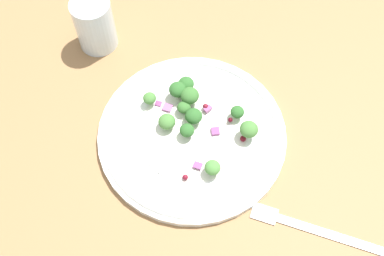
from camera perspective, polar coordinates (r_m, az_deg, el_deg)
name	(u,v)px	position (r cm, az deg, el deg)	size (l,w,h in cm)	color
ground_plane	(207,135)	(73.61, 1.80, -0.90)	(180.00, 180.00, 2.00)	olive
plate	(192,134)	(71.60, 0.00, -0.71)	(28.90, 28.90, 1.70)	white
dressing_pool	(192,132)	(71.21, 0.00, -0.54)	(16.76, 16.76, 0.20)	white
broccoli_floret_0	(237,112)	(71.54, 5.56, 1.94)	(2.11, 2.11, 2.14)	#9EC684
broccoli_floret_1	(167,122)	(70.46, -3.08, 0.75)	(2.61, 2.61, 2.64)	#8EB77A
broccoli_floret_2	(194,116)	(70.74, 0.23, 1.47)	(2.63, 2.63, 2.67)	#9EC684
broccoli_floret_3	(186,84)	(73.86, -0.74, 5.39)	(2.53, 2.53, 2.56)	#ADD18E
broccoli_floret_4	(187,130)	(69.54, -0.62, -0.31)	(2.22, 2.22, 2.25)	#ADD18E
broccoli_floret_5	(184,107)	(71.78, -0.99, 2.52)	(2.10, 2.10, 2.12)	#8EB77A
broccoli_floret_6	(212,168)	(66.85, 2.52, -4.87)	(2.34, 2.34, 2.37)	#9EC684
broccoli_floret_7	(178,90)	(72.70, -1.77, 4.69)	(2.70, 2.70, 2.73)	#9EC684
broccoli_floret_8	(190,96)	(72.15, -0.28, 3.96)	(2.91, 2.91, 2.94)	#9EC684
broccoli_floret_9	(150,98)	(72.86, -5.21, 3.62)	(2.06, 2.06, 2.09)	#9EC684
broccoli_floret_10	(249,130)	(69.61, 6.97, -0.19)	(2.77, 2.77, 2.81)	#ADD18E
cranberry_0	(190,90)	(74.15, -0.28, 4.67)	(0.76, 0.76, 0.76)	#4C0A14
cranberry_1	(185,177)	(67.42, -0.83, -6.04)	(0.84, 0.84, 0.84)	maroon
cranberry_2	(230,120)	(71.54, 4.71, 0.99)	(0.73, 0.73, 0.73)	#4C0A14
cranberry_3	(243,139)	(70.66, 6.26, -1.30)	(0.93, 0.93, 0.93)	maroon
cranberry_4	(205,106)	(72.62, 1.66, 2.65)	(0.88, 0.88, 0.88)	maroon
onion_bit_0	(198,166)	(68.24, 0.71, -4.62)	(1.27, 1.01, 0.34)	#843D75
onion_bit_1	(208,109)	(72.57, 1.93, 2.36)	(0.80, 1.26, 0.58)	#934C84
onion_bit_2	(169,106)	(73.30, -2.87, 2.72)	(1.29, 1.40, 0.44)	#A35B93
onion_bit_3	(216,130)	(71.16, 3.01, -0.19)	(1.25, 1.25, 0.50)	#843D75
onion_bit_4	(158,105)	(73.72, -4.21, 2.85)	(0.99, 0.90, 0.36)	#843D75
fork	(308,227)	(68.52, 13.99, -11.70)	(5.28, 18.61, 0.50)	silver
water_glass	(95,24)	(80.78, -11.83, 12.33)	(6.56, 6.56, 9.34)	silver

